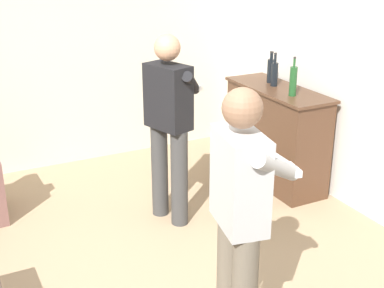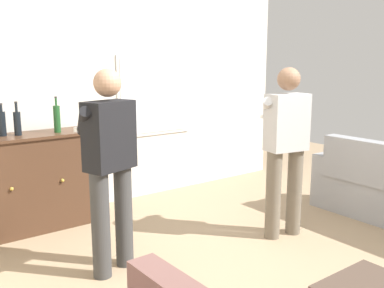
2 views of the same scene
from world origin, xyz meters
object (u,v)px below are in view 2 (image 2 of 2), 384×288
person_standing_left (109,162)px  bottle_wine_green (57,118)px  bottle_liquor_amber (17,123)px  person_standing_right (285,144)px  sideboard_cabinet (31,182)px  bottle_spirits_clear (2,123)px

person_standing_left → bottle_wine_green: bearing=88.5°
bottle_liquor_amber → person_standing_right: 2.66m
person_standing_left → bottle_liquor_amber: bearing=104.6°
sideboard_cabinet → bottle_spirits_clear: bottle_spirits_clear is taller
bottle_liquor_amber → person_standing_left: (0.35, -1.33, -0.20)m
bottle_spirits_clear → person_standing_left: bearing=-70.8°
sideboard_cabinet → person_standing_right: size_ratio=0.76×
sideboard_cabinet → person_standing_left: size_ratio=0.76×
person_standing_left → person_standing_right: bearing=-11.5°
sideboard_cabinet → person_standing_left: 1.41m
sideboard_cabinet → bottle_wine_green: bearing=-9.8°
bottle_wine_green → person_standing_right: 2.34m
person_standing_left → person_standing_right: 1.75m
person_standing_right → person_standing_left: bearing=168.5°
sideboard_cabinet → bottle_liquor_amber: bottle_liquor_amber is taller
bottle_spirits_clear → bottle_wine_green: bearing=-11.5°
bottle_wine_green → bottle_spirits_clear: size_ratio=1.15×
bottle_spirits_clear → person_standing_right: 2.79m
bottle_wine_green → bottle_liquor_amber: bearing=171.6°
sideboard_cabinet → bottle_liquor_amber: (-0.09, 0.01, 0.63)m
person_standing_right → sideboard_cabinet: bearing=139.8°
sideboard_cabinet → bottle_liquor_amber: 0.64m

